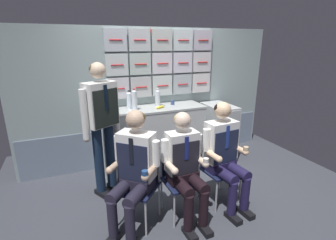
% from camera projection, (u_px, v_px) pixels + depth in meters
% --- Properties ---
extents(ground, '(4.80, 4.80, 0.04)m').
position_uv_depth(ground, '(191.00, 202.00, 3.19)').
color(ground, '#373A42').
extents(galley_bulkhead, '(4.20, 0.14, 2.15)m').
position_uv_depth(galley_bulkhead, '(155.00, 95.00, 4.07)').
color(galley_bulkhead, '#91A4A4').
rests_on(galley_bulkhead, ground).
extents(galley_counter, '(1.62, 0.53, 0.98)m').
position_uv_depth(galley_counter, '(153.00, 138.00, 3.95)').
color(galley_counter, '#BBC0BD').
rests_on(galley_counter, ground).
extents(service_trolley, '(0.40, 0.65, 0.93)m').
position_uv_depth(service_trolley, '(218.00, 130.00, 4.28)').
color(service_trolley, black).
rests_on(service_trolley, ground).
extents(folding_chair_left, '(0.57, 0.57, 0.83)m').
position_uv_depth(folding_chair_left, '(141.00, 176.00, 2.77)').
color(folding_chair_left, '#A8AAAF').
rests_on(folding_chair_left, ground).
extents(crew_member_left, '(0.67, 0.68, 1.28)m').
position_uv_depth(crew_member_left, '(134.00, 166.00, 2.57)').
color(crew_member_left, black).
rests_on(crew_member_left, ground).
extents(folding_chair_center, '(0.41, 0.41, 0.83)m').
position_uv_depth(folding_chair_center, '(178.00, 171.00, 2.89)').
color(folding_chair_center, '#A8AAAF').
rests_on(folding_chair_center, ground).
extents(crew_member_center, '(0.49, 0.60, 1.23)m').
position_uv_depth(crew_member_center, '(185.00, 164.00, 2.70)').
color(crew_member_center, black).
rests_on(crew_member_center, ground).
extents(folding_chair_right, '(0.43, 0.44, 0.83)m').
position_uv_depth(folding_chair_right, '(215.00, 160.00, 3.14)').
color(folding_chair_right, '#A8AAAF').
rests_on(folding_chair_right, ground).
extents(crew_member_right, '(0.51, 0.65, 1.28)m').
position_uv_depth(crew_member_right, '(225.00, 151.00, 2.95)').
color(crew_member_right, black).
rests_on(crew_member_right, ground).
extents(crew_member_standing, '(0.48, 0.39, 1.71)m').
position_uv_depth(crew_member_standing, '(102.00, 119.00, 3.09)').
color(crew_member_standing, black).
rests_on(crew_member_standing, ground).
extents(water_bottle_clear, '(0.08, 0.08, 0.28)m').
position_uv_depth(water_bottle_clear, '(158.00, 98.00, 3.87)').
color(water_bottle_clear, silver).
rests_on(water_bottle_clear, galley_counter).
extents(water_bottle_short, '(0.08, 0.08, 0.28)m').
position_uv_depth(water_bottle_short, '(129.00, 100.00, 3.72)').
color(water_bottle_short, silver).
rests_on(water_bottle_short, galley_counter).
extents(water_bottle_blue_cap, '(0.07, 0.07, 0.32)m').
position_uv_depth(water_bottle_blue_cap, '(134.00, 100.00, 3.63)').
color(water_bottle_blue_cap, silver).
rests_on(water_bottle_blue_cap, galley_counter).
extents(coffee_cup_white, '(0.07, 0.07, 0.06)m').
position_uv_depth(coffee_cup_white, '(108.00, 111.00, 3.49)').
color(coffee_cup_white, tan).
rests_on(coffee_cup_white, galley_counter).
extents(paper_cup_tan, '(0.06, 0.06, 0.07)m').
position_uv_depth(paper_cup_tan, '(173.00, 102.00, 3.99)').
color(paper_cup_tan, navy).
rests_on(paper_cup_tan, galley_counter).
extents(snack_banana, '(0.17, 0.10, 0.04)m').
position_uv_depth(snack_banana, '(160.00, 107.00, 3.77)').
color(snack_banana, yellow).
rests_on(snack_banana, galley_counter).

